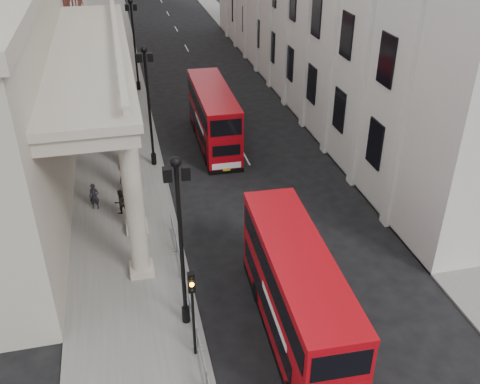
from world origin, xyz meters
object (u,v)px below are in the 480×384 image
at_px(bus_near, 296,292).
at_px(lamp_post_mid, 148,99).
at_px(lamp_post_north, 134,39).
at_px(traffic_light, 192,300).
at_px(pedestrian_b, 120,202).
at_px(bus_far, 213,116).
at_px(lamp_post_south, 180,234).
at_px(pedestrian_c, 126,178).
at_px(pedestrian_a, 94,196).

bearing_deg(bus_near, lamp_post_mid, 106.35).
relative_size(lamp_post_north, bus_near, 0.80).
bearing_deg(traffic_light, pedestrian_b, 102.21).
relative_size(lamp_post_mid, bus_far, 0.82).
bearing_deg(lamp_post_south, bus_near, -20.19).
xyz_separation_m(bus_far, pedestrian_c, (-6.83, -5.89, -1.34)).
distance_m(lamp_post_north, pedestrian_c, 19.77).
height_order(pedestrian_a, pedestrian_c, pedestrian_a).
height_order(lamp_post_south, lamp_post_north, same).
bearing_deg(pedestrian_a, pedestrian_b, -18.22).
xyz_separation_m(lamp_post_south, lamp_post_mid, (0.00, 16.00, 0.00)).
bearing_deg(pedestrian_b, lamp_post_south, 74.14).
bearing_deg(lamp_post_north, lamp_post_mid, -90.00).
distance_m(lamp_post_south, pedestrian_b, 11.08).
bearing_deg(pedestrian_a, traffic_light, -60.75).
relative_size(pedestrian_b, pedestrian_c, 0.93).
height_order(lamp_post_north, bus_far, lamp_post_north).
height_order(lamp_post_mid, lamp_post_north, same).
bearing_deg(bus_far, bus_near, -89.84).
height_order(lamp_post_mid, pedestrian_a, lamp_post_mid).
bearing_deg(lamp_post_mid, pedestrian_a, -127.97).
bearing_deg(pedestrian_c, lamp_post_north, 87.97).
relative_size(traffic_light, pedestrian_a, 2.60).
distance_m(lamp_post_south, lamp_post_mid, 16.00).
height_order(lamp_post_south, lamp_post_mid, same).
bearing_deg(lamp_post_south, pedestrian_b, 104.04).
bearing_deg(pedestrian_a, lamp_post_north, 90.88).
bearing_deg(pedestrian_c, bus_near, -61.46).
bearing_deg(lamp_post_north, pedestrian_b, -96.50).
distance_m(lamp_post_north, bus_far, 14.45).
height_order(traffic_light, bus_near, bus_near).
distance_m(bus_near, pedestrian_a, 15.25).
distance_m(lamp_post_north, traffic_light, 34.07).
bearing_deg(pedestrian_b, pedestrian_a, -59.72).
height_order(lamp_post_north, pedestrian_c, lamp_post_north).
relative_size(bus_far, pedestrian_c, 6.17).
xyz_separation_m(traffic_light, pedestrian_c, (-2.13, 14.76, -2.17)).
height_order(pedestrian_b, pedestrian_c, pedestrian_c).
relative_size(lamp_post_north, bus_far, 0.82).
relative_size(pedestrian_a, pedestrian_c, 1.01).
distance_m(traffic_light, pedestrian_c, 15.07).
xyz_separation_m(lamp_post_south, traffic_light, (0.10, -2.02, -1.80)).
bearing_deg(lamp_post_mid, pedestrian_c, -121.92).
distance_m(lamp_post_south, bus_far, 19.42).
bearing_deg(bus_near, lamp_post_south, 161.69).
height_order(lamp_post_north, traffic_light, lamp_post_north).
height_order(bus_far, pedestrian_c, bus_far).
bearing_deg(pedestrian_b, traffic_light, 72.31).
distance_m(pedestrian_a, pedestrian_b, 1.73).
xyz_separation_m(bus_near, pedestrian_b, (-7.06, 11.69, -1.43)).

